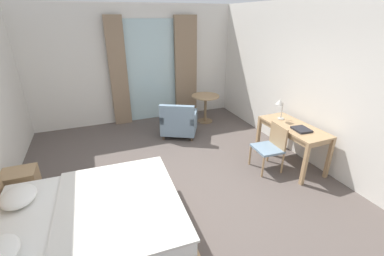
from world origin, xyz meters
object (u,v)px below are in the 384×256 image
armchair_by_window (179,123)px  nightstand (22,185)px  closed_book (301,129)px  writing_desk (293,131)px  desk_lamp (280,104)px  bed (85,225)px  desk_chair (271,145)px  round_cafe_table (205,102)px

armchair_by_window → nightstand: bearing=-157.1°
closed_book → armchair_by_window: armchair_by_window is taller
writing_desk → desk_lamp: 0.54m
nightstand → bed: bearing=-55.1°
bed → closed_book: (3.57, 0.38, 0.52)m
bed → desk_chair: bearing=10.6°
bed → desk_chair: 3.21m
armchair_by_window → closed_book: bearing=-54.9°
writing_desk → bed: bearing=-170.7°
armchair_by_window → round_cafe_table: 1.13m
desk_lamp → nightstand: bearing=175.3°
desk_chair → closed_book: 0.57m
bed → desk_lamp: (3.49, 0.91, 0.83)m
writing_desk → desk_lamp: bearing=108.8°
nightstand → desk_chair: desk_chair is taller
bed → desk_chair: (3.15, 0.59, 0.20)m
bed → armchair_by_window: size_ratio=2.28×
desk_chair → desk_lamp: size_ratio=1.87×
writing_desk → closed_book: size_ratio=4.54×
bed → nightstand: bearing=124.9°
closed_book → round_cafe_table: 2.81m
closed_book → armchair_by_window: 2.65m
writing_desk → round_cafe_table: size_ratio=1.83×
desk_chair → armchair_by_window: 2.22m
writing_desk → armchair_by_window: size_ratio=1.29×
desk_chair → nightstand: bearing=170.4°
desk_lamp → round_cafe_table: (-0.48, 2.21, -0.57)m
writing_desk → desk_chair: (-0.45, -0.00, -0.21)m
writing_desk → round_cafe_table: 2.60m
nightstand → closed_book: (4.46, -0.89, 0.56)m
writing_desk → round_cafe_table: writing_desk is taller
writing_desk → desk_chair: bearing=-179.8°
nightstand → desk_chair: bearing=-9.6°
nightstand → armchair_by_window: armchair_by_window is taller
nightstand → round_cafe_table: 4.32m
closed_book → desk_lamp: bearing=103.9°
bed → writing_desk: 3.67m
armchair_by_window → desk_lamp: bearing=-48.6°
desk_lamp → armchair_by_window: 2.28m
bed → desk_lamp: bearing=14.6°
bed → desk_lamp: 3.70m
nightstand → armchair_by_window: size_ratio=0.47×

